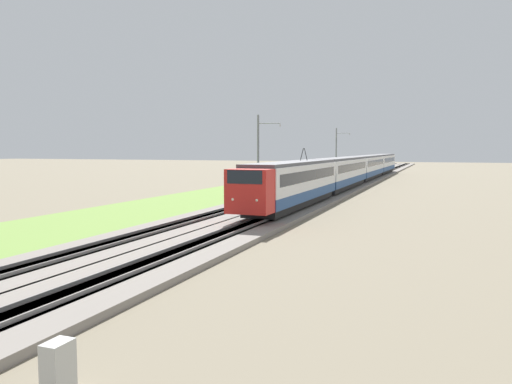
% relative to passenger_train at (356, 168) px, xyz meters
% --- Properties ---
extents(ballast_main, '(240.00, 4.40, 0.30)m').
position_rel_passenger_train_xyz_m(ballast_main, '(-15.32, 4.24, -2.27)').
color(ballast_main, gray).
rests_on(ballast_main, ground).
extents(ballast_adjacent, '(240.00, 4.40, 0.30)m').
position_rel_passenger_train_xyz_m(ballast_adjacent, '(-15.32, -0.00, -2.27)').
color(ballast_adjacent, gray).
rests_on(ballast_adjacent, ground).
extents(track_main, '(240.00, 1.57, 0.45)m').
position_rel_passenger_train_xyz_m(track_main, '(-15.32, 4.24, -2.26)').
color(track_main, '#4C4238').
rests_on(track_main, ground).
extents(track_adjacent, '(240.00, 1.57, 0.45)m').
position_rel_passenger_train_xyz_m(track_adjacent, '(-15.32, -0.00, -2.26)').
color(track_adjacent, '#4C4238').
rests_on(track_adjacent, ground).
extents(grass_verge, '(240.00, 11.43, 0.12)m').
position_rel_passenger_train_xyz_m(grass_verge, '(-15.32, 10.81, -2.36)').
color(grass_verge, olive).
rests_on(grass_verge, ground).
extents(passenger_train, '(82.82, 2.93, 5.15)m').
position_rel_passenger_train_xyz_m(passenger_train, '(0.00, 0.00, 0.00)').
color(passenger_train, red).
rests_on(passenger_train, ground).
extents(catenary_mast_mid, '(0.22, 2.56, 8.62)m').
position_rel_passenger_train_xyz_m(catenary_mast_mid, '(-21.07, 6.71, 2.04)').
color(catenary_mast_mid, slate).
rests_on(catenary_mast_mid, ground).
extents(catenary_mast_far, '(0.22, 2.56, 8.81)m').
position_rel_passenger_train_xyz_m(catenary_mast_far, '(19.01, 6.71, 2.13)').
color(catenary_mast_far, slate).
rests_on(catenary_mast_far, ground).
extents(equipment_cabinet, '(0.61, 0.43, 1.22)m').
position_rel_passenger_train_xyz_m(equipment_cabinet, '(-62.37, -4.35, -1.81)').
color(equipment_cabinet, '#B7B7B2').
rests_on(equipment_cabinet, ground).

